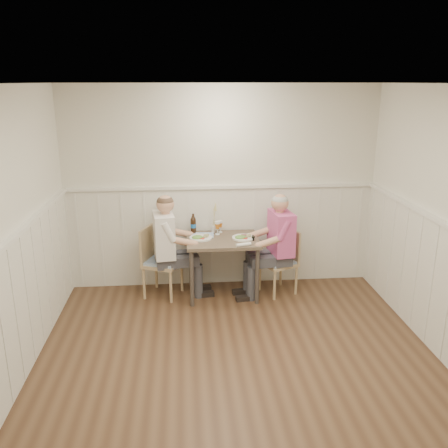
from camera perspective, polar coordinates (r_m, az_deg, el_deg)
The scene contains 16 objects.
ground_plane at distance 4.55m, azimuth 2.18°, elevation -18.29°, with size 4.50×4.50×0.00m, color #472E1D.
room_shell at distance 3.89m, azimuth 2.43°, elevation 0.36°, with size 4.04×4.54×2.60m.
wainscot at distance 4.81m, azimuth 1.27°, elevation -6.82°, with size 4.00×4.49×1.34m.
dining_table at distance 5.89m, azimuth -0.17°, elevation -2.73°, with size 0.89×0.70×0.75m.
chair_right at distance 6.09m, azimuth 6.96°, elevation -4.19°, with size 0.51×0.51×0.83m.
chair_left at distance 6.01m, azimuth -7.90°, elevation -4.17°, with size 0.55×0.55×0.89m.
man_in_pink at distance 5.97m, azimuth 6.43°, elevation -3.46°, with size 0.66×0.45×1.33m.
diner_cream at distance 5.90m, azimuth -6.75°, elevation -3.70°, with size 0.66×0.46×1.34m.
plate_man at distance 5.86m, azimuth 2.28°, elevation -1.55°, with size 0.28×0.28×0.07m.
plate_diner at distance 5.85m, azimuth -2.93°, elevation -1.59°, with size 0.28×0.28×0.07m.
beer_glass_a at distance 6.07m, azimuth -0.46°, elevation -0.06°, with size 0.06×0.06×0.16m.
beer_glass_b at distance 5.98m, azimuth -0.80°, elevation -0.21°, with size 0.07×0.07×0.17m.
beer_bottle at distance 6.06m, azimuth -3.72°, elevation -0.06°, with size 0.07×0.07×0.25m.
rolled_napkin at distance 5.60m, azimuth 2.38°, elevation -2.48°, with size 0.19×0.09×0.04m.
grass_vase at distance 6.05m, azimuth -1.31°, elevation 0.63°, with size 0.05×0.05×0.41m.
gingham_mat at distance 5.99m, azimuth -2.59°, elevation -1.35°, with size 0.29×0.24×0.01m.
Camera 1 is at (-0.48, -3.70, 2.62)m, focal length 38.00 mm.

